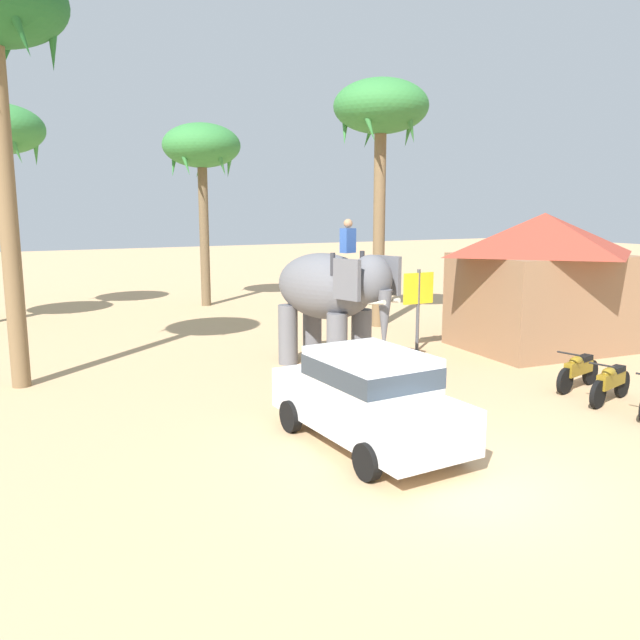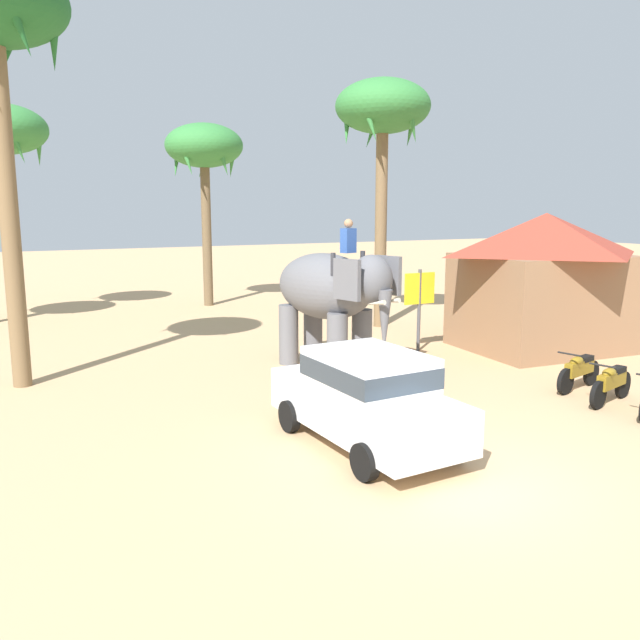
{
  "view_description": "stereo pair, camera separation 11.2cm",
  "coord_description": "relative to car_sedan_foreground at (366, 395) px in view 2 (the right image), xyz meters",
  "views": [
    {
      "loc": [
        -6.33,
        -7.53,
        4.17
      ],
      "look_at": [
        0.45,
        5.48,
        1.6
      ],
      "focal_mm": 36.33,
      "sensor_mm": 36.0,
      "label": 1
    },
    {
      "loc": [
        -6.23,
        -7.58,
        4.17
      ],
      "look_at": [
        0.45,
        5.48,
        1.6
      ],
      "focal_mm": 36.33,
      "sensor_mm": 36.0,
      "label": 2
    }
  ],
  "objects": [
    {
      "name": "palm_tree_leaning_seaward",
      "position": [
        -4.91,
        17.45,
        5.8
      ],
      "size": [
        3.2,
        3.2,
        7.84
      ],
      "color": "brown",
      "rests_on": "ground"
    },
    {
      "name": "motorcycle_fourth_in_row",
      "position": [
        5.97,
        -0.26,
        -0.46
      ],
      "size": [
        1.76,
        0.69,
        0.94
      ],
      "color": "black",
      "rests_on": "ground"
    },
    {
      "name": "ground_plane",
      "position": [
        0.53,
        -1.77,
        -0.93
      ],
      "size": [
        120.0,
        120.0,
        0.0
      ],
      "primitive_type": "plane",
      "color": "tan"
    },
    {
      "name": "palm_tree_left_of_road",
      "position": [
        2.57,
        17.3,
        5.54
      ],
      "size": [
        3.2,
        3.2,
        7.56
      ],
      "color": "brown",
      "rests_on": "ground"
    },
    {
      "name": "car_sedan_foreground",
      "position": [
        0.0,
        0.0,
        0.0
      ],
      "size": [
        2.02,
        4.17,
        1.7
      ],
      "color": "white",
      "rests_on": "ground"
    },
    {
      "name": "elephant_with_mahout",
      "position": [
        2.04,
        5.14,
        1.06
      ],
      "size": [
        2.46,
        4.02,
        3.88
      ],
      "color": "slate",
      "rests_on": "ground"
    },
    {
      "name": "signboard_yellow",
      "position": [
        5.31,
        5.84,
        0.76
      ],
      "size": [
        1.0,
        0.1,
        2.4
      ],
      "color": "#4C4C51",
      "rests_on": "ground"
    },
    {
      "name": "roadside_hut",
      "position": [
        8.75,
        4.49,
        1.2
      ],
      "size": [
        5.32,
        4.59,
        4.0
      ],
      "color": "#8C6647",
      "rests_on": "ground"
    },
    {
      "name": "motorcycle_far_in_row",
      "position": [
        6.2,
        0.8,
        -0.46
      ],
      "size": [
        1.77,
        0.66,
        0.94
      ],
      "color": "black",
      "rests_on": "ground"
    },
    {
      "name": "palm_tree_near_hut",
      "position": [
        6.45,
        9.76,
        6.31
      ],
      "size": [
        3.2,
        3.2,
        8.39
      ],
      "color": "brown",
      "rests_on": "ground"
    }
  ]
}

